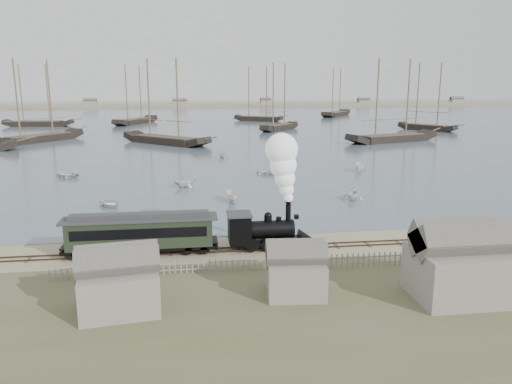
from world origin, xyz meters
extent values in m
plane|color=tan|center=(0.00, 0.00, 0.00)|extent=(600.00, 600.00, 0.00)
cube|color=#495C68|center=(0.00, 170.00, 0.03)|extent=(600.00, 336.00, 0.06)
cube|color=#3B2920|center=(0.00, -2.50, 0.10)|extent=(120.00, 0.08, 0.12)
cube|color=#3B2920|center=(0.00, -1.50, 0.10)|extent=(120.00, 0.08, 0.12)
cube|color=#3F3328|center=(0.00, -2.00, 0.03)|extent=(120.00, 1.80, 0.06)
cube|color=tan|center=(0.00, 250.00, 0.00)|extent=(500.00, 20.00, 1.80)
cube|color=black|center=(1.81, -2.00, 0.75)|extent=(7.31, 2.15, 0.27)
cylinder|color=black|center=(1.38, -2.00, 1.83)|extent=(4.51, 1.61, 1.61)
cube|color=black|center=(-0.98, -2.00, 2.04)|extent=(1.93, 2.36, 2.47)
cube|color=#333336|center=(-0.98, -2.00, 3.33)|extent=(2.15, 2.58, 0.13)
cylinder|color=black|center=(3.42, -2.00, 3.28)|extent=(0.47, 0.47, 1.72)
sphere|color=black|center=(1.60, -2.00, 3.08)|extent=(0.69, 0.69, 0.69)
cone|color=black|center=(5.25, -2.00, 0.64)|extent=(1.50, 2.15, 2.15)
cube|color=black|center=(4.18, -2.00, 2.90)|extent=(0.38, 0.38, 0.38)
cube|color=black|center=(-9.59, -2.00, 0.68)|extent=(13.27, 2.18, 0.33)
cube|color=black|center=(-9.59, -2.00, 2.01)|extent=(12.32, 2.37, 2.37)
cube|color=black|center=(-9.59, -3.20, 2.24)|extent=(11.37, 0.06, 0.85)
cube|color=black|center=(-9.59, -0.80, 2.24)|extent=(11.37, 0.06, 0.85)
cube|color=#333336|center=(-9.59, -2.00, 3.24)|extent=(13.27, 2.56, 0.17)
cube|color=#333336|center=(-9.59, -2.00, 3.52)|extent=(11.85, 1.14, 0.43)
imported|color=silver|center=(-10.06, 0.59, 0.44)|extent=(3.84, 4.79, 0.88)
imported|color=silver|center=(-14.88, 15.55, 0.42)|extent=(4.24, 4.07, 0.72)
imported|color=silver|center=(-5.99, 25.76, 0.95)|extent=(4.14, 4.33, 1.77)
imported|color=silver|center=(-0.13, 15.99, 0.72)|extent=(3.50, 1.49, 1.32)
imported|color=silver|center=(7.19, 33.63, 0.44)|extent=(3.88, 4.40, 0.76)
imported|color=silver|center=(15.21, 15.12, 0.89)|extent=(4.08, 3.92, 1.66)
imported|color=silver|center=(22.78, 34.45, 0.79)|extent=(4.00, 2.91, 1.45)
imported|color=silver|center=(-24.37, 35.47, 0.49)|extent=(4.66, 5.09, 0.86)
imported|color=silver|center=(1.09, 52.26, 0.83)|extent=(3.58, 3.32, 1.55)
camera|label=1|loc=(-5.17, -44.32, 14.89)|focal=35.00mm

